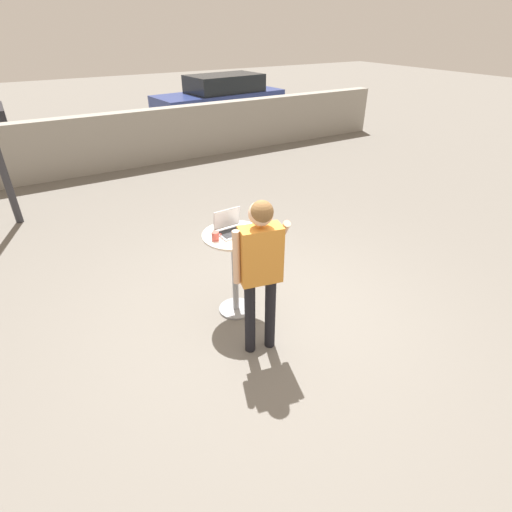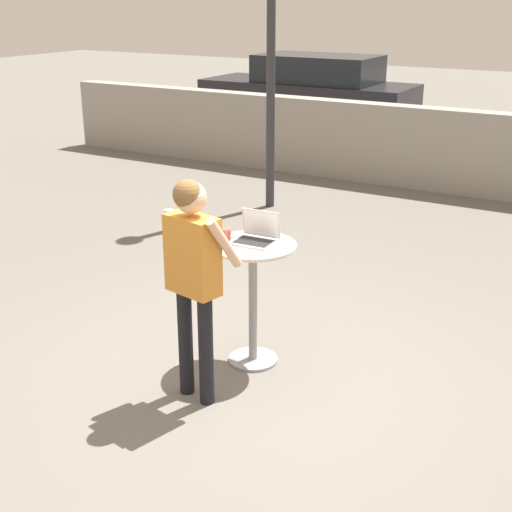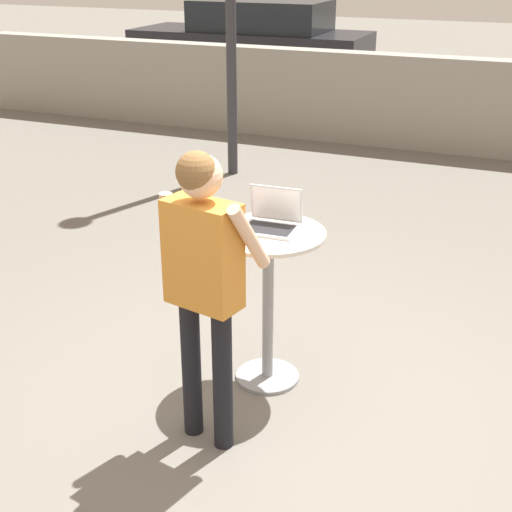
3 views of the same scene
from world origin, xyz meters
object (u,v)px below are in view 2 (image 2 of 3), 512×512
laptop (256,236)px  standing_person (193,264)px  parked_car_near_street (310,93)px  coffee_mug (226,235)px  cafe_table (253,283)px

laptop → standing_person: (-0.08, -0.76, -0.00)m
laptop → parked_car_near_street: 10.28m
coffee_mug → parked_car_near_street: 10.27m
coffee_mug → standing_person: bearing=-77.8°
laptop → coffee_mug: (-0.23, -0.08, -0.01)m
cafe_table → standing_person: standing_person is taller
cafe_table → standing_person: bearing=-97.0°
cafe_table → coffee_mug: size_ratio=9.26×
cafe_table → parked_car_near_street: 10.33m
laptop → standing_person: standing_person is taller
standing_person → parked_car_near_street: 10.95m
coffee_mug → parked_car_near_street: bearing=112.2°
parked_car_near_street → coffee_mug: bearing=-67.8°
standing_person → parked_car_near_street: (-4.02, 10.18, -0.24)m
cafe_table → laptop: bearing=92.3°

